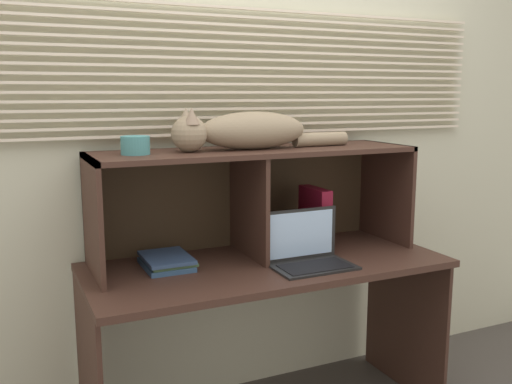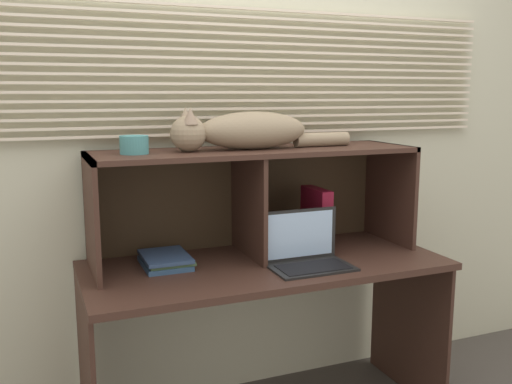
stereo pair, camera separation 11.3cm
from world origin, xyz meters
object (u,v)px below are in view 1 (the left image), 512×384
Objects in this scene: binder_upright at (315,218)px; small_basket at (135,145)px; laptop at (308,253)px; book_stack at (167,261)px; cat at (245,131)px.

binder_upright is 2.49× the size of small_basket.
small_basket reaches higher than binder_upright.
binder_upright is at bearing 54.52° from laptop.
book_stack is (-0.73, -0.00, -0.12)m from binder_upright.
laptop is 0.86m from small_basket.
binder_upright is at bearing 0.00° from cat.
laptop reaches higher than book_stack.
cat is 0.48m from small_basket.
small_basket is (-0.12, 0.00, 0.50)m from book_stack.
book_stack is (-0.37, -0.00, -0.54)m from cat.
small_basket is (-0.48, 0.00, -0.04)m from cat.
binder_upright reaches higher than book_stack.
cat is at bearing 0.32° from book_stack.
cat reaches higher than laptop.
binder_upright is at bearing 0.16° from book_stack.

